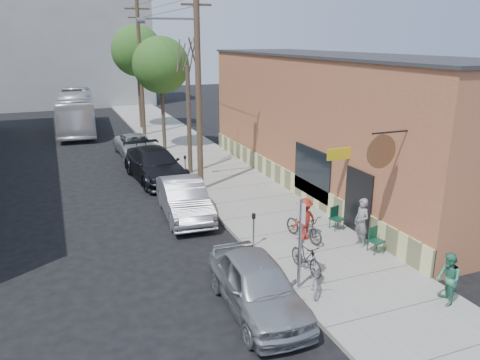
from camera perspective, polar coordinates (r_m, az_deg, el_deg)
name	(u,v)px	position (r m, az deg, el deg)	size (l,w,h in m)	color
ground	(188,251)	(17.07, -6.38, -8.64)	(120.00, 120.00, 0.00)	black
sidewalk	(207,164)	(28.11, -4.09, 1.92)	(4.50, 58.00, 0.15)	gray
cafe_building	(332,122)	(24.06, 11.16, 6.96)	(6.60, 20.20, 6.61)	#A8603E
end_cap_building	(66,51)	(56.95, -20.50, 14.57)	(18.00, 8.00, 12.00)	gray
sign_post	(300,236)	(13.80, 7.37, -6.73)	(0.07, 0.45, 2.80)	slate
parking_meter_near	(254,224)	(16.71, 1.68, -5.42)	(0.14, 0.14, 1.24)	slate
parking_meter_far	(185,163)	(24.95, -6.70, 2.06)	(0.14, 0.14, 1.24)	slate
utility_pole_near	(197,81)	(22.21, -5.26, 11.88)	(3.57, 0.28, 10.00)	#503A28
utility_pole_far	(141,66)	(36.62, -12.03, 13.46)	(1.80, 0.28, 10.00)	#503A28
tree_bare	(189,121)	(25.57, -6.24, 7.21)	(0.24, 0.24, 5.82)	#44392C
tree_leafy_mid	(161,65)	(31.40, -9.63, 13.63)	(3.65, 3.65, 7.34)	#44392C
tree_leafy_far	(137,51)	(39.81, -12.46, 15.13)	(4.09, 4.09, 8.25)	#44392C
patio_chair_a	(337,219)	(18.67, 11.73, -4.62)	(0.50, 0.50, 0.88)	#0F3927
patio_chair_b	(376,241)	(17.04, 16.26, -7.12)	(0.50, 0.50, 0.88)	#0F3927
patron_grey	(361,222)	(17.29, 14.59, -5.01)	(0.65, 0.42, 1.77)	gray
patron_green	(448,279)	(14.52, 24.03, -10.96)	(0.74, 0.57, 1.51)	#348260
cyclist	(304,219)	(17.42, 7.85, -4.73)	(1.04, 0.60, 1.61)	#A02117
cyclist_bike	(304,227)	(17.53, 7.81, -5.65)	(0.67, 1.91, 1.00)	black
parked_bike_a	(306,257)	(15.23, 8.08, -9.32)	(0.47, 1.65, 0.99)	black
parked_bike_b	(317,276)	(14.30, 9.32, -11.53)	(0.57, 1.62, 0.85)	gray
car_0	(258,285)	(13.28, 2.16, -12.68)	(1.84, 4.57, 1.56)	#A2A6AA
car_1	(184,199)	(19.96, -6.84, -2.31)	(1.70, 4.86, 1.60)	#A1A1A8
car_2	(155,165)	(25.39, -10.30, 1.84)	(2.36, 5.80, 1.68)	black
car_3	(136,145)	(31.02, -12.51, 4.13)	(2.24, 4.87, 1.35)	#B1B4B9
bus	(76,111)	(40.75, -19.31, 7.89)	(2.67, 11.41, 3.18)	white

